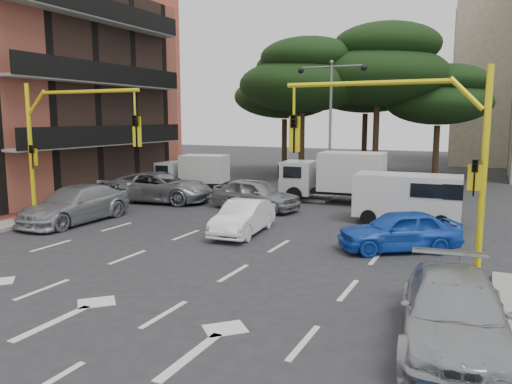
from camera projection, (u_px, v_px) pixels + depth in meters
ground at (178, 265)px, 15.77m from camera, size 120.00×120.00×0.00m
median_strip at (329, 194)px, 30.05m from camera, size 1.40×6.00×0.15m
pine_left_near at (303, 76)px, 35.93m from camera, size 9.15×9.15×10.23m
pine_center at (379, 65)px, 35.49m from camera, size 9.98×9.98×11.16m
pine_left_far at (285, 89)px, 40.88m from camera, size 8.32×8.32×9.30m
pine_right at (440, 95)px, 35.89m from camera, size 7.49×7.49×8.37m
pine_back at (367, 81)px, 40.91m from camera, size 9.15×9.15×10.23m
signal_mast_right at (416, 144)px, 14.08m from camera, size 5.79×0.37×6.00m
signal_mast_left at (61, 136)px, 19.87m from camera, size 5.79×0.37×6.00m
street_lamp_center at (331, 104)px, 29.26m from camera, size 4.16×0.36×7.77m
car_white_hatch at (243, 218)px, 19.88m from camera, size 1.78×4.16×1.33m
car_blue_compact at (399, 230)px, 17.37m from camera, size 4.45×3.71×1.43m
car_silver_wagon at (75, 204)px, 22.13m from camera, size 2.27×5.53×1.60m
car_silver_cross_a at (160, 187)px, 27.48m from camera, size 6.30×3.61×1.66m
car_silver_cross_b at (256, 194)px, 25.07m from camera, size 4.87×2.55×1.58m
car_silver_parked at (454, 313)px, 9.98m from camera, size 2.67×5.27×1.47m
van_white at (407, 199)px, 21.73m from camera, size 4.52×2.19×2.22m
box_truck_a at (192, 173)px, 31.68m from camera, size 4.96×2.92×2.29m
box_truck_b at (333, 177)px, 27.22m from camera, size 5.82×2.84×2.77m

